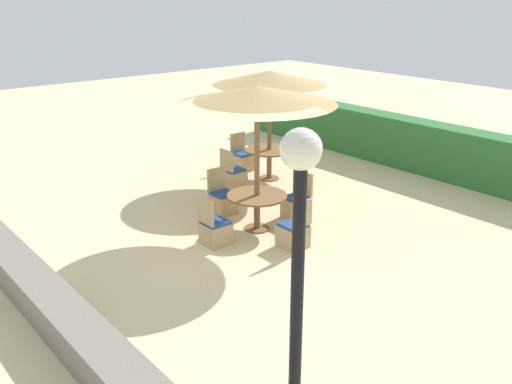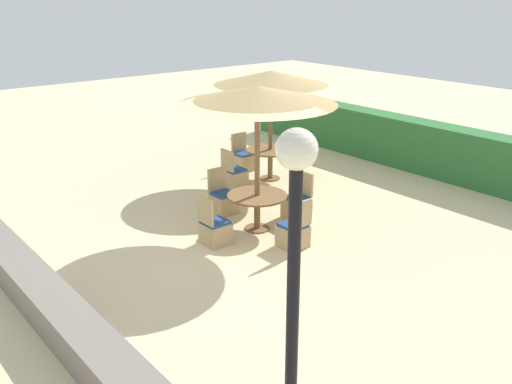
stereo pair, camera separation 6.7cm
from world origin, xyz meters
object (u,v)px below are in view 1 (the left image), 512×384
Objects in this scene: lamp_post at (299,237)px; parasol_center at (257,96)px; parasol_back_left at (270,78)px; patio_chair_center_west at (223,201)px; patio_chair_center_east at (294,233)px; patio_chair_back_left_south at (233,177)px; round_table_center at (257,201)px; patio_chair_center_south at (215,231)px; patio_chair_center_north at (297,205)px; round_table_back_left at (269,155)px; patio_chair_back_left_west at (242,160)px.

lamp_post reaches higher than parasol_center.
parasol_back_left is 3.28m from patio_chair_center_west.
patio_chair_center_west is 1.00× the size of patio_chair_center_east.
round_table_center is at bearing -27.20° from patio_chair_back_left_south.
patio_chair_back_left_south is 3.41m from parasol_center.
parasol_center is 2.54m from patio_chair_center_south.
patio_chair_center_north is at bearing -28.25° from parasol_back_left.
lamp_post is 8.36m from patio_chair_back_left_south.
patio_chair_center_east reaches higher than round_table_back_left.
lamp_post reaches higher than patio_chair_center_west.
patio_chair_back_left_west is (-1.00, -0.04, -0.34)m from round_table_back_left.
patio_chair_back_left_south is 1.00× the size of patio_chair_center_east.
round_table_back_left is 1.02× the size of round_table_center.
patio_chair_back_left_west is 0.81× the size of round_table_center.
parasol_center reaches higher than patio_chair_center_west.
round_table_center is 1.08m from patio_chair_center_east.
patio_chair_back_left_west is at bearing -177.93° from parasol_back_left.
round_table_back_left is at bearing 87.15° from patio_chair_back_left_south.
parasol_center reaches higher than round_table_back_left.
patio_chair_center_west is at bearing 41.22° from patio_chair_center_north.
round_table_center is at bearing 146.31° from parasol_center.
patio_chair_center_east is at bearing 136.66° from lamp_post.
patio_chair_back_left_west is 3.85m from round_table_center.
patio_chair_back_left_south is 3.46m from patio_chair_center_east.
round_table_center is 1.23× the size of patio_chair_center_west.
patio_chair_center_east is (0.98, -1.01, 0.00)m from patio_chair_center_north.
patio_chair_center_north is (0.05, 1.00, -0.31)m from round_table_center.
patio_chair_center_north is at bearing 131.22° from patio_chair_center_west.
round_table_back_left is at bearing 134.69° from parasol_center.
parasol_back_left is at bearing 55.49° from patio_chair_center_east.
patio_chair_center_east is (2.13, -0.00, 0.00)m from patio_chair_center_west.
lamp_post is at bearing 59.58° from patio_chair_center_west.
parasol_center is 2.53× the size of round_table_center.
parasol_back_left reaches higher than patio_chair_back_left_west.
parasol_center is (2.18, -2.20, 1.98)m from round_table_back_left.
round_table_center is 1.05m from patio_chair_center_north.
patio_chair_back_left_west reaches higher than round_table_back_left.
patio_chair_center_north is (0.05, 1.00, -2.32)m from parasol_center.
patio_chair_back_left_south reaches higher than round_table_back_left.
patio_chair_back_left_south is (-0.05, -1.05, -0.34)m from round_table_back_left.
lamp_post reaches higher than patio_chair_back_left_south.
patio_chair_center_west and patio_chair_center_south have the same top height.
round_table_center is at bearing 143.87° from lamp_post.
patio_chair_back_left_south and patio_chair_center_north have the same top height.
patio_chair_back_left_south and patio_chair_center_south have the same top height.
parasol_back_left is at bearing -28.25° from patio_chair_center_north.
lamp_post is at bearing -39.39° from round_table_back_left.
patio_chair_back_left_west and patio_chair_center_west have the same top height.
patio_chair_back_left_west is 1.00× the size of patio_chair_back_left_south.
parasol_back_left reaches higher than round_table_back_left.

